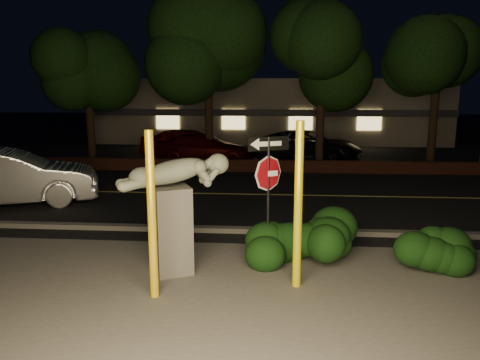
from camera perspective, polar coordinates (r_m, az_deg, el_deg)
name	(u,v)px	position (r m, az deg, el deg)	size (l,w,h in m)	color
ground	(261,178)	(18.42, 2.56, 0.30)	(90.00, 90.00, 0.00)	black
patio	(238,305)	(7.91, -0.28, -14.96)	(14.00, 6.00, 0.02)	#4C4944
road	(258,195)	(15.49, 2.18, -1.79)	(80.00, 8.00, 0.01)	black
lane_marking	(258,194)	(15.48, 2.18, -1.75)	(80.00, 0.12, 0.01)	#CAB851
curb	(251,230)	(11.52, 1.34, -6.14)	(80.00, 0.25, 0.12)	#4C4944
brick_wall	(262,166)	(19.66, 2.70, 1.74)	(40.00, 0.35, 0.50)	#4D2319
parking_lot	(265,153)	(25.32, 3.11, 3.33)	(40.00, 12.00, 0.01)	black
building	(269,109)	(33.10, 3.50, 8.66)	(22.00, 10.20, 4.00)	slate
tree_far_a	(86,45)	(22.83, -18.31, 15.35)	(4.60, 4.60, 7.43)	black
tree_far_b	(208,28)	(21.65, -3.95, 18.02)	(5.20, 5.20, 8.41)	black
tree_far_c	(323,35)	(21.07, 10.10, 16.99)	(4.80, 4.80, 7.84)	black
tree_far_d	(440,41)	(22.54, 23.17, 15.27)	(4.40, 4.40, 7.42)	black
yellow_pole_left	(152,216)	(7.82, -10.70, -4.38)	(0.14, 0.14, 2.85)	yellow
yellow_pole_right	(298,207)	(8.15, 7.11, -3.23)	(0.15, 0.15, 2.96)	yellow
signpost	(268,174)	(9.28, 3.48, 0.75)	(0.80, 0.38, 2.55)	black
sculpture	(174,202)	(8.83, -8.10, -2.66)	(2.05, 1.34, 2.27)	#4C4944
hedge_center	(297,237)	(9.45, 6.98, -6.93)	(2.18, 1.02, 1.14)	black
hedge_right	(309,229)	(9.80, 8.36, -5.93)	(1.92, 1.03, 1.26)	black
hedge_far_right	(439,244)	(9.81, 23.10, -7.17)	(1.61, 1.00, 1.12)	black
silver_sedan	(8,178)	(15.59, -26.42, 0.25)	(1.78, 5.11, 1.68)	#B9BABF
parked_car_red	(188,144)	(22.93, -6.34, 4.41)	(1.86, 4.62, 1.58)	maroon
parked_car_darkred	(205,148)	(22.14, -4.33, 3.88)	(1.86, 4.58, 1.33)	#410807
parked_car_dark	(307,146)	(22.85, 8.12, 4.19)	(2.41, 5.22, 1.45)	black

